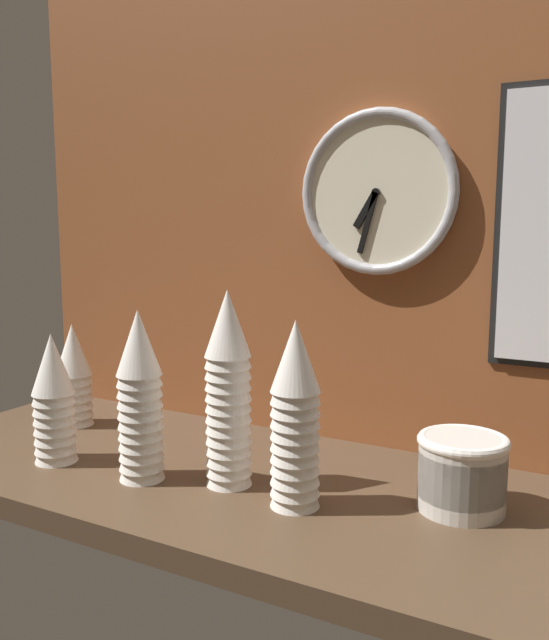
{
  "coord_description": "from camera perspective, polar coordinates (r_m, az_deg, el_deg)",
  "views": [
    {
      "loc": [
        49.58,
        -97.53,
        44.69
      ],
      "look_at": [
        -6.79,
        4.0,
        27.19
      ],
      "focal_mm": 38.0,
      "sensor_mm": 36.0,
      "label": 1
    }
  ],
  "objects": [
    {
      "name": "cup_stack_far_left",
      "position": [
        1.53,
        -16.55,
        -4.44
      ],
      "size": [
        7.81,
        7.81,
        22.24
      ],
      "color": "white",
      "rests_on": "ground_plane"
    },
    {
      "name": "cup_stack_center",
      "position": [
        1.13,
        -3.92,
        -5.79
      ],
      "size": [
        7.81,
        7.81,
        33.28
      ],
      "color": "white",
      "rests_on": "ground_plane"
    },
    {
      "name": "wall_tiled_back",
      "position": [
        1.34,
        7.4,
        11.85
      ],
      "size": [
        160.0,
        3.0,
        105.0
      ],
      "color": "brown",
      "rests_on": "ground_plane"
    },
    {
      "name": "cup_stack_center_right",
      "position": [
        1.05,
        1.76,
        -7.96
      ],
      "size": [
        7.81,
        7.81,
        29.6
      ],
      "color": "white",
      "rests_on": "ground_plane"
    },
    {
      "name": "wall_clock",
      "position": [
        1.29,
        8.66,
        10.57
      ],
      "size": [
        30.7,
        2.7,
        30.7
      ],
      "color": "beige"
    },
    {
      "name": "cup_stack_center_left",
      "position": [
        1.18,
        -11.27,
        -6.27
      ],
      "size": [
        7.81,
        7.81,
        29.6
      ],
      "color": "white",
      "rests_on": "ground_plane"
    },
    {
      "name": "cup_stack_left",
      "position": [
        1.31,
        -18.1,
        -6.27
      ],
      "size": [
        7.81,
        7.81,
        24.08
      ],
      "color": "white",
      "rests_on": "ground_plane"
    },
    {
      "name": "ground_plane",
      "position": [
        1.19,
        1.99,
        -14.55
      ],
      "size": [
        160.0,
        56.0,
        4.0
      ],
      "primitive_type": "cube",
      "color": "#4C3826"
    },
    {
      "name": "bowl_stack_right",
      "position": [
        1.1,
        15.52,
        -12.12
      ],
      "size": [
        13.97,
        13.97,
        11.81
      ],
      "color": "beige",
      "rests_on": "ground_plane"
    }
  ]
}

